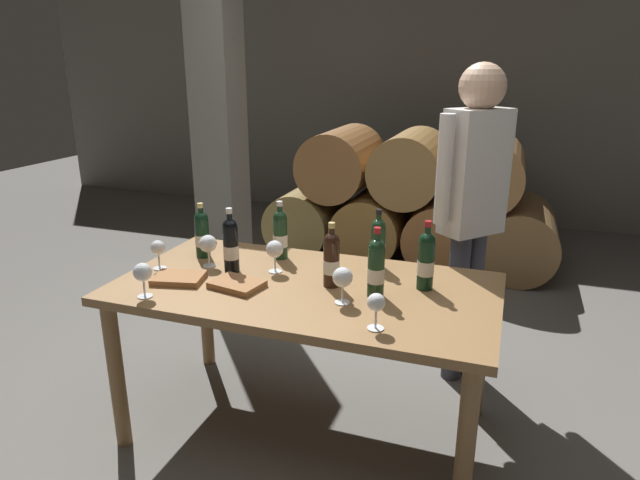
% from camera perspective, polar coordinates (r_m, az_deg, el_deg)
% --- Properties ---
extents(ground_plane, '(14.00, 14.00, 0.00)m').
position_cam_1_polar(ground_plane, '(2.88, -1.39, -18.71)').
color(ground_plane, '#66635E').
extents(cellar_back_wall, '(10.00, 0.24, 2.80)m').
position_cam_1_polar(cellar_back_wall, '(6.42, 12.34, 14.75)').
color(cellar_back_wall, slate).
rests_on(cellar_back_wall, ground_plane).
extents(barrel_stack, '(2.49, 0.90, 1.15)m').
position_cam_1_polar(barrel_stack, '(4.97, 9.23, 3.96)').
color(barrel_stack, olive).
rests_on(barrel_stack, ground_plane).
extents(stone_pillar, '(0.32, 0.32, 2.60)m').
position_cam_1_polar(stone_pillar, '(4.34, -10.36, 12.15)').
color(stone_pillar, slate).
rests_on(stone_pillar, ground_plane).
extents(dining_table, '(1.70, 0.90, 0.76)m').
position_cam_1_polar(dining_table, '(2.54, -1.51, -6.51)').
color(dining_table, olive).
rests_on(dining_table, ground_plane).
extents(wine_bottle_0, '(0.07, 0.07, 0.29)m').
position_cam_1_polar(wine_bottle_0, '(2.44, 1.19, -1.96)').
color(wine_bottle_0, black).
rests_on(wine_bottle_0, dining_table).
extents(wine_bottle_1, '(0.07, 0.07, 0.28)m').
position_cam_1_polar(wine_bottle_1, '(2.87, -12.03, 0.64)').
color(wine_bottle_1, black).
rests_on(wine_bottle_1, dining_table).
extents(wine_bottle_2, '(0.07, 0.07, 0.31)m').
position_cam_1_polar(wine_bottle_2, '(2.35, 5.79, -2.80)').
color(wine_bottle_2, '#19381E').
rests_on(wine_bottle_2, dining_table).
extents(wine_bottle_3, '(0.07, 0.07, 0.30)m').
position_cam_1_polar(wine_bottle_3, '(2.80, -4.12, 0.64)').
color(wine_bottle_3, '#19381E').
rests_on(wine_bottle_3, dining_table).
extents(wine_bottle_4, '(0.07, 0.07, 0.31)m').
position_cam_1_polar(wine_bottle_4, '(2.46, 10.84, -2.04)').
color(wine_bottle_4, black).
rests_on(wine_bottle_4, dining_table).
extents(wine_bottle_5, '(0.07, 0.07, 0.29)m').
position_cam_1_polar(wine_bottle_5, '(2.67, 5.97, -0.29)').
color(wine_bottle_5, '#19381E').
rests_on(wine_bottle_5, dining_table).
extents(wine_bottle_6, '(0.07, 0.07, 0.31)m').
position_cam_1_polar(wine_bottle_6, '(2.64, -9.15, -0.48)').
color(wine_bottle_6, black).
rests_on(wine_bottle_6, dining_table).
extents(wine_glass_0, '(0.07, 0.07, 0.14)m').
position_cam_1_polar(wine_glass_0, '(2.07, 5.80, -6.57)').
color(wine_glass_0, white).
rests_on(wine_glass_0, dining_table).
extents(wine_glass_1, '(0.07, 0.07, 0.14)m').
position_cam_1_polar(wine_glass_1, '(2.76, -16.32, -0.88)').
color(wine_glass_1, white).
rests_on(wine_glass_1, dining_table).
extents(wine_glass_2, '(0.08, 0.08, 0.16)m').
position_cam_1_polar(wine_glass_2, '(2.28, 2.33, -3.95)').
color(wine_glass_2, white).
rests_on(wine_glass_2, dining_table).
extents(wine_glass_3, '(0.08, 0.08, 0.16)m').
position_cam_1_polar(wine_glass_3, '(2.62, -4.69, -1.03)').
color(wine_glass_3, white).
rests_on(wine_glass_3, dining_table).
extents(wine_glass_4, '(0.09, 0.09, 0.16)m').
position_cam_1_polar(wine_glass_4, '(2.73, -11.44, -0.46)').
color(wine_glass_4, white).
rests_on(wine_glass_4, dining_table).
extents(wine_glass_5, '(0.08, 0.08, 0.15)m').
position_cam_1_polar(wine_glass_5, '(2.45, -17.77, -3.27)').
color(wine_glass_5, white).
rests_on(wine_glass_5, dining_table).
extents(tasting_notebook, '(0.25, 0.20, 0.03)m').
position_cam_1_polar(tasting_notebook, '(2.61, -14.33, -3.84)').
color(tasting_notebook, '#936038').
rests_on(tasting_notebook, dining_table).
extents(leather_ledger, '(0.25, 0.20, 0.03)m').
position_cam_1_polar(leather_ledger, '(2.49, -8.52, -4.53)').
color(leather_ledger, '#936038').
rests_on(leather_ledger, dining_table).
extents(sommelier_presenting, '(0.35, 0.39, 1.72)m').
position_cam_1_polar(sommelier_presenting, '(2.99, 15.44, 4.25)').
color(sommelier_presenting, '#383842').
rests_on(sommelier_presenting, ground_plane).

